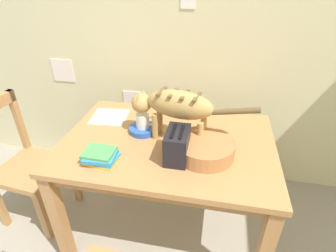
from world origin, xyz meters
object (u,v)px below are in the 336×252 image
saucer_bowl (143,129)px  coffee_mug (143,121)px  toaster (177,145)px  magazine (110,117)px  dining_table (168,152)px  wicker_basket (205,148)px  book_stack (101,156)px  cat (174,106)px  wooden_chair_far (26,165)px

saucer_bowl → coffee_mug: coffee_mug is taller
toaster → magazine: bearing=146.0°
dining_table → toaster: size_ratio=6.37×
saucer_bowl → wicker_basket: bearing=-22.5°
magazine → dining_table: bearing=-29.3°
wicker_basket → book_stack: bearing=-162.9°
book_stack → toaster: (0.40, 0.11, 0.05)m
saucer_bowl → book_stack: book_stack is taller
book_stack → coffee_mug: bearing=66.7°
cat → book_stack: (-0.35, -0.30, -0.19)m
cat → wooden_chair_far: bearing=105.0°
coffee_mug → wicker_basket: coffee_mug is taller
wicker_basket → toaster: bearing=-157.9°
book_stack → wooden_chair_far: bearing=163.9°
saucer_bowl → wicker_basket: size_ratio=0.52×
cat → saucer_bowl: bearing=90.0°
dining_table → coffee_mug: bearing=159.7°
coffee_mug → magazine: size_ratio=0.52×
book_stack → wooden_chair_far: size_ratio=0.20×
saucer_bowl → coffee_mug: 0.06m
book_stack → wooden_chair_far: (-0.70, 0.20, -0.33)m
dining_table → wicker_basket: 0.28m
dining_table → toaster: 0.25m
dining_table → toaster: bearing=-62.9°
coffee_mug → book_stack: bearing=-113.3°
cat → coffee_mug: 0.25m
saucer_bowl → toaster: toaster is taller
magazine → toaster: (0.54, -0.36, 0.08)m
coffee_mug → book_stack: size_ratio=0.68×
cat → coffee_mug: (-0.20, 0.04, -0.14)m
dining_table → cat: size_ratio=1.74×
dining_table → wooden_chair_far: wooden_chair_far is taller
toaster → wooden_chair_far: bearing=175.1°
wooden_chair_far → wicker_basket: bearing=93.6°
magazine → toaster: toaster is taller
wicker_basket → dining_table: bearing=155.5°
dining_table → saucer_bowl: saucer_bowl is taller
dining_table → wooden_chair_far: size_ratio=1.37×
wicker_basket → coffee_mug: bearing=157.3°
coffee_mug → wooden_chair_far: bearing=-171.2°
wicker_basket → wooden_chair_far: 1.29m
saucer_bowl → wooden_chair_far: (-0.84, -0.13, -0.32)m
dining_table → saucer_bowl: size_ratio=7.33×
saucer_bowl → coffee_mug: size_ratio=1.39×
coffee_mug → toaster: 0.34m
wicker_basket → toaster: toaster is taller
book_stack → wicker_basket: size_ratio=0.55×
coffee_mug → toaster: toaster is taller
magazine → book_stack: book_stack is taller
book_stack → wooden_chair_far: 0.80m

